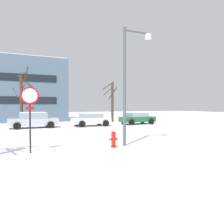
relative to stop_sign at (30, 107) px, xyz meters
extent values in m
plane|color=white|center=(1.96, 1.93, -2.03)|extent=(120.00, 120.00, 0.00)
cube|color=silver|center=(1.96, 5.68, -2.03)|extent=(80.00, 9.50, 0.00)
cylinder|color=black|center=(0.00, 0.00, -0.80)|extent=(0.07, 0.15, 2.47)
cylinder|color=red|center=(0.00, 0.00, 0.48)|extent=(0.76, 0.02, 0.76)
cylinder|color=white|center=(0.00, -0.01, 0.48)|extent=(0.62, 0.02, 0.62)
cube|color=red|center=(0.00, 0.00, -0.07)|extent=(0.36, 0.02, 0.12)
cylinder|color=white|center=(0.00, 0.01, 0.53)|extent=(0.42, 0.02, 0.42)
cylinder|color=red|center=(3.88, -0.29, -2.00)|extent=(0.30, 0.30, 0.06)
cylinder|color=red|center=(3.88, -0.29, -1.66)|extent=(0.22, 0.22, 0.63)
sphere|color=red|center=(3.88, -0.29, -1.30)|extent=(0.21, 0.21, 0.21)
cylinder|color=red|center=(3.72, -0.29, -1.62)|extent=(0.12, 0.09, 0.09)
cylinder|color=red|center=(4.04, -0.29, -1.62)|extent=(0.12, 0.09, 0.09)
sphere|color=white|center=(3.88, -0.29, -1.24)|extent=(0.15, 0.15, 0.15)
cylinder|color=#4C4F54|center=(4.60, -0.09, 1.02)|extent=(0.16, 0.16, 6.09)
cylinder|color=#4C4F54|center=(5.31, -0.09, 3.91)|extent=(1.42, 0.10, 0.10)
cylinder|color=silver|center=(6.02, -0.09, 3.76)|extent=(0.36, 0.36, 0.25)
cube|color=silver|center=(1.15, 11.64, -1.45)|extent=(4.44, 1.80, 0.61)
cube|color=#8C99A8|center=(1.15, 11.64, -0.88)|extent=(2.45, 1.62, 0.54)
cube|color=white|center=(1.15, 11.64, -0.58)|extent=(2.23, 1.50, 0.06)
cylinder|color=black|center=(2.56, 12.54, -1.71)|extent=(0.64, 0.23, 0.64)
cylinder|color=black|center=(2.59, 10.78, -1.71)|extent=(0.64, 0.23, 0.64)
cylinder|color=black|center=(-0.30, 12.49, -1.71)|extent=(0.64, 0.23, 0.64)
cylinder|color=black|center=(-0.27, 10.73, -1.71)|extent=(0.64, 0.23, 0.64)
cube|color=white|center=(6.71, 11.34, -1.47)|extent=(3.86, 1.78, 0.57)
cube|color=#8C99A8|center=(6.71, 11.34, -0.97)|extent=(2.13, 1.62, 0.44)
cube|color=white|center=(6.71, 11.34, -0.72)|extent=(1.94, 1.49, 0.06)
cylinder|color=black|center=(7.94, 12.24, -1.71)|extent=(0.64, 0.23, 0.64)
cylinder|color=black|center=(7.97, 10.48, -1.71)|extent=(0.64, 0.23, 0.64)
cylinder|color=black|center=(5.45, 12.20, -1.71)|extent=(0.64, 0.23, 0.64)
cylinder|color=black|center=(5.48, 10.44, -1.71)|extent=(0.64, 0.23, 0.64)
cube|color=#1E6038|center=(12.28, 11.55, -1.47)|extent=(3.93, 1.81, 0.58)
cube|color=#8C99A8|center=(12.28, 11.55, -0.96)|extent=(2.17, 1.64, 0.45)
cube|color=white|center=(12.28, 11.55, -0.71)|extent=(1.98, 1.52, 0.06)
cylinder|color=black|center=(13.53, 12.47, -1.71)|extent=(0.64, 0.23, 0.64)
cylinder|color=black|center=(13.56, 10.68, -1.71)|extent=(0.64, 0.23, 0.64)
cylinder|color=black|center=(10.99, 12.42, -1.71)|extent=(0.64, 0.23, 0.64)
cylinder|color=black|center=(11.02, 10.64, -1.71)|extent=(0.64, 0.23, 0.64)
cylinder|color=#423326|center=(11.18, 15.95, 0.47)|extent=(0.34, 0.34, 5.01)
cylinder|color=#423326|center=(10.80, 16.64, 1.90)|extent=(1.48, 0.88, 1.02)
cylinder|color=#423326|center=(11.47, 16.43, 1.73)|extent=(1.11, 0.75, 1.67)
cylinder|color=#423326|center=(11.00, 16.80, 2.71)|extent=(1.79, 0.50, 1.24)
cylinder|color=#423326|center=(0.24, 14.31, 0.55)|extent=(0.31, 0.31, 5.17)
cylinder|color=#423326|center=(0.79, 14.36, 3.34)|extent=(0.23, 1.19, 1.31)
cylinder|color=#423326|center=(0.63, 13.56, 2.42)|extent=(1.61, 0.91, 1.19)
cylinder|color=#423326|center=(0.55, 14.33, 2.99)|extent=(0.17, 0.73, 0.98)
cylinder|color=#423326|center=(-0.32, 14.08, 1.34)|extent=(0.56, 1.20, 1.05)
cylinder|color=#423326|center=(0.38, 14.57, 1.79)|extent=(0.61, 0.37, 0.90)
cube|color=slate|center=(-1.65, 23.60, 2.07)|extent=(15.69, 9.67, 8.19)
cube|color=white|center=(-1.65, 23.60, 6.21)|extent=(15.37, 9.47, 0.10)
cube|color=black|center=(-1.65, 18.74, 0.70)|extent=(12.55, 0.04, 0.90)
cube|color=black|center=(-1.65, 18.74, 3.43)|extent=(12.55, 0.04, 0.90)
camera|label=1|loc=(-0.78, -10.45, 0.04)|focal=36.22mm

